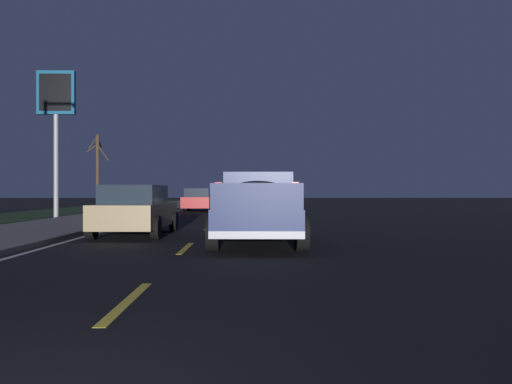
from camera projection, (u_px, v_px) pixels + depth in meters
ground at (223, 214)px, 29.81m from camera, size 144.00×144.00×0.00m
sidewalk_shoulder at (126, 213)px, 29.71m from camera, size 108.00×4.00×0.12m
grass_verge at (41, 214)px, 29.63m from camera, size 108.00×6.00×0.01m
lane_markings at (183, 213)px, 31.40m from camera, size 108.00×3.54×0.01m
pickup_truck at (258, 206)px, 13.19m from camera, size 5.48×2.39×1.87m
sedan_white at (251, 202)px, 25.74m from camera, size 4.44×2.09×1.54m
sedan_tan at (136, 210)px, 15.54m from camera, size 4.43×2.08×1.54m
sedan_black at (211, 198)px, 43.12m from camera, size 4.44×2.09×1.54m
sedan_red at (199, 200)px, 33.60m from camera, size 4.45×2.10×1.54m
gas_price_sign at (56, 107)px, 25.49m from camera, size 0.27×1.90×7.44m
bare_tree_far at (98, 169)px, 40.50m from camera, size 1.36×1.88×5.88m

